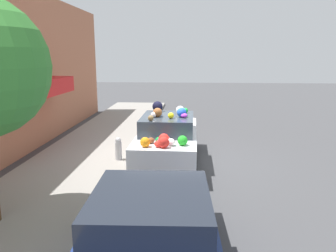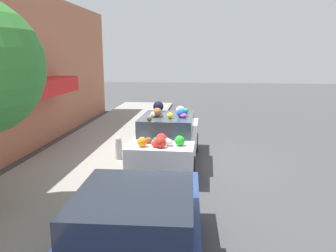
{
  "view_description": "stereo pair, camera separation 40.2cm",
  "coord_description": "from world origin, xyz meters",
  "views": [
    {
      "loc": [
        -9.57,
        -0.58,
        3.23
      ],
      "look_at": [
        0.0,
        0.07,
        1.15
      ],
      "focal_mm": 35.0,
      "sensor_mm": 36.0,
      "label": 1
    },
    {
      "loc": [
        -9.53,
        -0.98,
        3.23
      ],
      "look_at": [
        0.0,
        0.07,
        1.15
      ],
      "focal_mm": 35.0,
      "sensor_mm": 36.0,
      "label": 2
    }
  ],
  "objects": [
    {
      "name": "parked_car_plain",
      "position": [
        -5.29,
        -0.05,
        0.72
      ],
      "size": [
        4.03,
        2.0,
        1.39
      ],
      "rotation": [
        0.0,
        0.0,
        0.04
      ],
      "color": "navy",
      "rests_on": "ground"
    },
    {
      "name": "fire_hydrant",
      "position": [
        -0.19,
        1.56,
        0.47
      ],
      "size": [
        0.2,
        0.2,
        0.7
      ],
      "color": "#B2B2B7",
      "rests_on": "sidewalk_curb"
    },
    {
      "name": "building_facade",
      "position": [
        0.06,
        4.91,
        2.68
      ],
      "size": [
        18.0,
        1.2,
        5.43
      ],
      "color": "#B26B4C",
      "rests_on": "ground"
    },
    {
      "name": "art_car",
      "position": [
        -0.04,
        0.07,
        0.79
      ],
      "size": [
        4.28,
        1.77,
        1.82
      ],
      "rotation": [
        0.0,
        0.0,
        -0.01
      ],
      "color": "silver",
      "rests_on": "ground"
    },
    {
      "name": "sidewalk_curb",
      "position": [
        0.0,
        2.7,
        0.06
      ],
      "size": [
        24.0,
        3.2,
        0.12
      ],
      "color": "gray",
      "rests_on": "ground"
    },
    {
      "name": "ground_plane",
      "position": [
        0.0,
        0.0,
        0.0
      ],
      "size": [
        60.0,
        60.0,
        0.0
      ],
      "primitive_type": "plane",
      "color": "#424244"
    }
  ]
}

